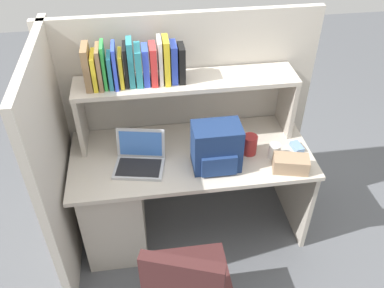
# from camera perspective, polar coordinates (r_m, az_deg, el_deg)

# --- Properties ---
(ground_plane) EXTENTS (8.00, 8.00, 0.00)m
(ground_plane) POSITION_cam_1_polar(r_m,az_deg,el_deg) (3.24, -0.13, -11.25)
(ground_plane) COLOR #595B60
(desk) EXTENTS (1.60, 0.70, 0.73)m
(desk) POSITION_cam_1_polar(r_m,az_deg,el_deg) (2.93, -7.75, -6.88)
(desk) COLOR beige
(desk) RESTS_ON ground_plane
(cubicle_partition_rear) EXTENTS (1.84, 0.05, 1.55)m
(cubicle_partition_rear) POSITION_cam_1_polar(r_m,az_deg,el_deg) (3.00, -1.17, 3.97)
(cubicle_partition_rear) COLOR #BCB5A8
(cubicle_partition_rear) RESTS_ON ground_plane
(cubicle_partition_left) EXTENTS (0.05, 1.06, 1.55)m
(cubicle_partition_left) POSITION_cam_1_polar(r_m,az_deg,el_deg) (2.70, -18.17, -2.84)
(cubicle_partition_left) COLOR #BCB5A8
(cubicle_partition_left) RESTS_ON ground_plane
(overhead_hutch) EXTENTS (1.44, 0.28, 0.45)m
(overhead_hutch) POSITION_cam_1_polar(r_m,az_deg,el_deg) (2.68, -0.76, 7.20)
(overhead_hutch) COLOR #B3A99C
(overhead_hutch) RESTS_ON desk
(reference_books_on_shelf) EXTENTS (0.61, 0.19, 0.29)m
(reference_books_on_shelf) POSITION_cam_1_polar(r_m,az_deg,el_deg) (2.55, -8.11, 10.88)
(reference_books_on_shelf) COLOR olive
(reference_books_on_shelf) RESTS_ON overhead_hutch
(laptop) EXTENTS (0.35, 0.31, 0.22)m
(laptop) POSITION_cam_1_polar(r_m,az_deg,el_deg) (2.63, -7.31, -2.03)
(laptop) COLOR #B7BABF
(laptop) RESTS_ON desk
(backpack) EXTENTS (0.30, 0.23, 0.30)m
(backpack) POSITION_cam_1_polar(r_m,az_deg,el_deg) (2.54, 3.45, -0.51)
(backpack) COLOR navy
(backpack) RESTS_ON desk
(computer_mouse) EXTENTS (0.07, 0.11, 0.03)m
(computer_mouse) POSITION_cam_1_polar(r_m,az_deg,el_deg) (2.84, 14.42, -0.40)
(computer_mouse) COLOR #7299C6
(computer_mouse) RESTS_ON desk
(paper_cup) EXTENTS (0.08, 0.08, 0.10)m
(paper_cup) POSITION_cam_1_polar(r_m,az_deg,el_deg) (2.72, 11.40, -0.96)
(paper_cup) COLOR white
(paper_cup) RESTS_ON desk
(tissue_box) EXTENTS (0.24, 0.17, 0.10)m
(tissue_box) POSITION_cam_1_polar(r_m,az_deg,el_deg) (2.64, 13.61, -2.69)
(tissue_box) COLOR #9E7F60
(tissue_box) RESTS_ON desk
(snack_canister) EXTENTS (0.10, 0.10, 0.14)m
(snack_canister) POSITION_cam_1_polar(r_m,az_deg,el_deg) (2.72, 8.05, -0.09)
(snack_canister) COLOR maroon
(snack_canister) RESTS_ON desk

